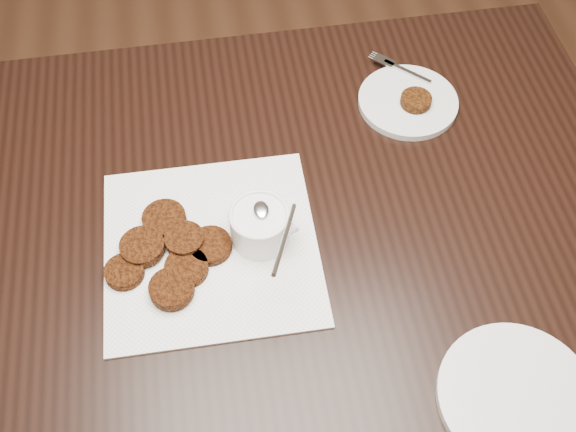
% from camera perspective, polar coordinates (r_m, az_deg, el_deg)
% --- Properties ---
extents(table, '(1.32, 0.85, 0.75)m').
position_cam_1_polar(table, '(1.39, -3.53, -9.14)').
color(table, black).
rests_on(table, floor).
extents(napkin, '(0.32, 0.32, 0.00)m').
position_cam_1_polar(napkin, '(1.04, -6.42, -2.55)').
color(napkin, white).
rests_on(napkin, table).
extents(sauce_ramekin, '(0.15, 0.15, 0.12)m').
position_cam_1_polar(sauce_ramekin, '(0.99, -2.43, 0.24)').
color(sauce_ramekin, white).
rests_on(sauce_ramekin, napkin).
extents(patty_cluster, '(0.22, 0.22, 0.02)m').
position_cam_1_polar(patty_cluster, '(1.03, -9.60, -3.12)').
color(patty_cluster, '#602B0C').
rests_on(patty_cluster, napkin).
extents(plate_with_patty, '(0.25, 0.25, 0.03)m').
position_cam_1_polar(plate_with_patty, '(1.23, 10.00, 9.58)').
color(plate_with_patty, silver).
rests_on(plate_with_patty, table).
extents(plate_empty, '(0.23, 0.23, 0.01)m').
position_cam_1_polar(plate_empty, '(0.97, 18.54, -14.18)').
color(plate_empty, silver).
rests_on(plate_empty, table).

